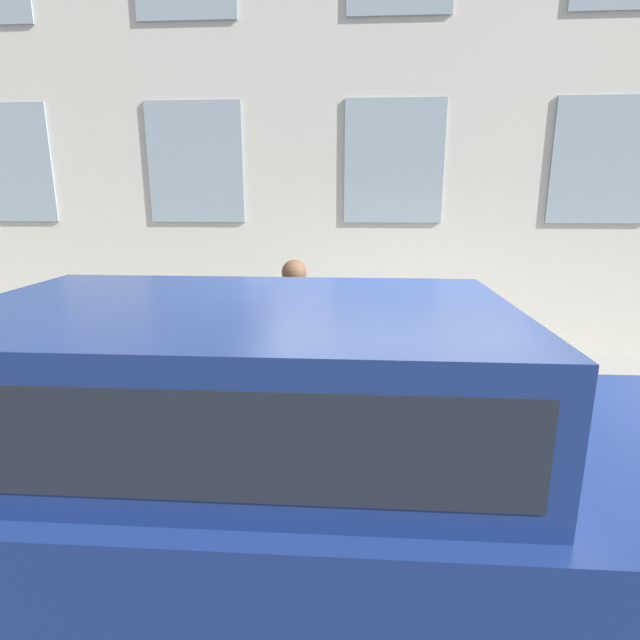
# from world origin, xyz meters

# --- Properties ---
(ground_plane) EXTENTS (80.00, 80.00, 0.00)m
(ground_plane) POSITION_xyz_m (0.00, 0.00, 0.00)
(ground_plane) COLOR #38383A
(sidewalk) EXTENTS (3.17, 60.00, 0.15)m
(sidewalk) POSITION_xyz_m (1.59, 0.00, 0.07)
(sidewalk) COLOR gray
(sidewalk) RESTS_ON ground_plane
(fire_hydrant) EXTENTS (0.34, 0.45, 0.69)m
(fire_hydrant) POSITION_xyz_m (0.65, 0.55, 0.50)
(fire_hydrant) COLOR #2D7260
(fire_hydrant) RESTS_ON sidewalk
(person) EXTENTS (0.37, 0.24, 1.51)m
(person) POSITION_xyz_m (1.04, 1.07, 1.06)
(person) COLOR navy
(person) RESTS_ON sidewalk
(parked_car_navy_near) EXTENTS (1.81, 5.40, 1.76)m
(parked_car_navy_near) POSITION_xyz_m (-1.38, 1.05, 0.97)
(parked_car_navy_near) COLOR black
(parked_car_navy_near) RESTS_ON ground_plane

